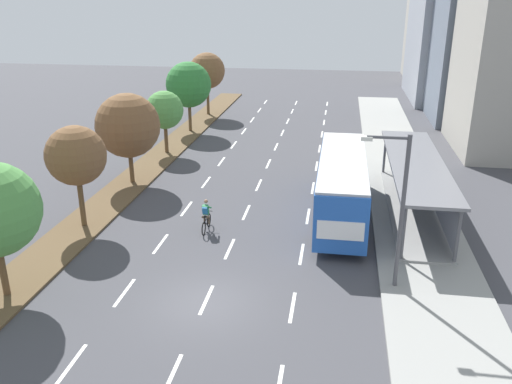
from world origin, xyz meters
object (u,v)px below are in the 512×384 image
cyclist (206,217)px  streetlight (398,202)px  median_tree_fourth (164,110)px  median_tree_farthest (207,71)px  bus_shelter (420,181)px  median_tree_third (128,126)px  median_tree_fifth (189,85)px  bus (342,181)px  median_tree_second (76,156)px

cyclist → streetlight: streetlight is taller
median_tree_fourth → median_tree_farthest: bearing=90.6°
median_tree_farthest → bus_shelter: bearing=-52.3°
median_tree_farthest → median_tree_fourth: bearing=-89.4°
bus_shelter → median_tree_third: size_ratio=2.34×
bus_shelter → median_tree_third: median_tree_third is taller
bus_shelter → streetlight: streetlight is taller
median_tree_fourth → median_tree_farthest: (-0.14, 13.96, 1.04)m
median_tree_fifth → median_tree_farthest: bearing=90.6°
median_tree_fourth → bus: bearing=-37.7°
median_tree_second → median_tree_third: median_tree_third is taller
median_tree_fifth → streetlight: (15.61, -24.77, -0.29)m
streetlight → bus: bearing=106.2°
median_tree_second → bus_shelter: bearing=15.4°
median_tree_farthest → bus: bearing=-60.9°
median_tree_third → median_tree_fourth: median_tree_third is taller
bus → median_tree_fourth: (-13.37, 10.33, 1.33)m
bus → median_tree_fourth: 16.95m
cyclist → median_tree_third: (-6.56, 6.43, 3.06)m
cyclist → median_tree_second: (-6.52, -0.55, 3.15)m
median_tree_second → median_tree_fifth: size_ratio=0.89×
bus_shelter → streetlight: bearing=-103.6°
median_tree_second → median_tree_fourth: 13.97m
median_tree_fourth → median_tree_third: bearing=-90.5°
cyclist → bus: bearing=24.1°
bus → median_tree_second: 14.01m
median_tree_third → median_tree_fourth: bearing=89.5°
median_tree_fourth → median_tree_farthest: 14.00m
cyclist → median_tree_farthest: bearing=103.6°
median_tree_fourth → streetlight: bearing=-48.9°
bus → median_tree_fourth: size_ratio=2.39×
median_tree_second → median_tree_farthest: size_ratio=0.88×
median_tree_fifth → cyclist: bearing=-72.2°
median_tree_fifth → median_tree_farthest: size_ratio=0.99×
cyclist → median_tree_fourth: (-6.50, 13.41, 2.61)m
cyclist → median_tree_second: median_tree_second is taller
bus_shelter → median_tree_fifth: (-17.72, 16.07, 2.32)m
median_tree_farthest → median_tree_third: bearing=-89.8°
median_tree_second → median_tree_farthest: (-0.12, 27.92, 0.50)m
median_tree_second → median_tree_third: size_ratio=0.93×
cyclist → median_tree_third: bearing=135.6°
median_tree_third → streetlight: size_ratio=0.89×
bus → median_tree_farthest: bearing=119.1°
median_tree_second → median_tree_farthest: bearing=90.2°
median_tree_fifth → streetlight: size_ratio=0.93×
streetlight → median_tree_fifth: bearing=122.2°
cyclist → streetlight: bearing=-25.8°
bus_shelter → median_tree_fourth: size_ratio=2.86×
median_tree_fourth → bus_shelter: bearing=-27.2°
median_tree_fourth → median_tree_farthest: median_tree_farthest is taller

